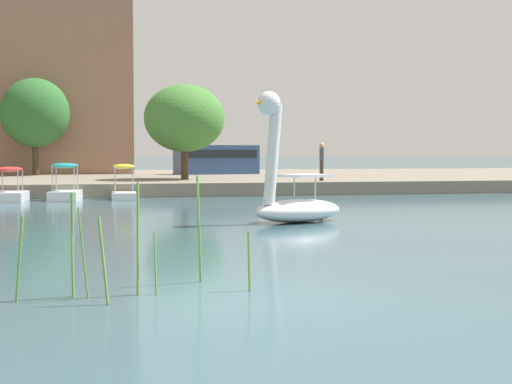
{
  "coord_description": "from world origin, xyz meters",
  "views": [
    {
      "loc": [
        -2.24,
        -9.83,
        1.92
      ],
      "look_at": [
        2.81,
        12.75,
        0.71
      ],
      "focal_mm": 54.1,
      "sensor_mm": 36.0,
      "label": 1
    }
  ],
  "objects_px": {
    "parked_van": "(216,158)",
    "pedal_boat_teal": "(65,189)",
    "swan_boat": "(293,195)",
    "pedal_boat_yellow": "(124,189)",
    "pedal_boat_red": "(10,190)",
    "person_on_path": "(322,160)",
    "tree_broadleaf_right": "(35,113)",
    "tree_broadleaf_behind_dock": "(184,118)"
  },
  "relations": [
    {
      "from": "tree_broadleaf_behind_dock",
      "to": "person_on_path",
      "type": "distance_m",
      "value": 7.11
    },
    {
      "from": "pedal_boat_teal",
      "to": "parked_van",
      "type": "xyz_separation_m",
      "value": [
        8.54,
        14.25,
        1.07
      ]
    },
    {
      "from": "pedal_boat_yellow",
      "to": "tree_broadleaf_behind_dock",
      "type": "relative_size",
      "value": 0.33
    },
    {
      "from": "pedal_boat_teal",
      "to": "parked_van",
      "type": "relative_size",
      "value": 0.44
    },
    {
      "from": "swan_boat",
      "to": "person_on_path",
      "type": "bearing_deg",
      "value": 69.58
    },
    {
      "from": "swan_boat",
      "to": "pedal_boat_yellow",
      "type": "relative_size",
      "value": 1.97
    },
    {
      "from": "tree_broadleaf_right",
      "to": "pedal_boat_yellow",
      "type": "bearing_deg",
      "value": -73.18
    },
    {
      "from": "pedal_boat_yellow",
      "to": "tree_broadleaf_right",
      "type": "xyz_separation_m",
      "value": [
        -4.25,
        14.05,
        3.68
      ]
    },
    {
      "from": "pedal_boat_yellow",
      "to": "pedal_boat_teal",
      "type": "distance_m",
      "value": 2.31
    },
    {
      "from": "pedal_boat_red",
      "to": "parked_van",
      "type": "relative_size",
      "value": 0.42
    },
    {
      "from": "tree_broadleaf_right",
      "to": "parked_van",
      "type": "bearing_deg",
      "value": 1.21
    },
    {
      "from": "pedal_boat_red",
      "to": "tree_broadleaf_behind_dock",
      "type": "bearing_deg",
      "value": 39.3
    },
    {
      "from": "pedal_boat_yellow",
      "to": "swan_boat",
      "type": "bearing_deg",
      "value": -70.64
    },
    {
      "from": "swan_boat",
      "to": "parked_van",
      "type": "bearing_deg",
      "value": 84.98
    },
    {
      "from": "pedal_boat_red",
      "to": "swan_boat",
      "type": "bearing_deg",
      "value": -52.99
    },
    {
      "from": "parked_van",
      "to": "person_on_path",
      "type": "bearing_deg",
      "value": -75.9
    },
    {
      "from": "swan_boat",
      "to": "tree_broadleaf_behind_dock",
      "type": "bearing_deg",
      "value": 92.43
    },
    {
      "from": "tree_broadleaf_behind_dock",
      "to": "tree_broadleaf_right",
      "type": "bearing_deg",
      "value": 132.92
    },
    {
      "from": "swan_boat",
      "to": "tree_broadleaf_behind_dock",
      "type": "relative_size",
      "value": 0.65
    },
    {
      "from": "swan_boat",
      "to": "pedal_boat_teal",
      "type": "height_order",
      "value": "swan_boat"
    },
    {
      "from": "pedal_boat_yellow",
      "to": "tree_broadleaf_behind_dock",
      "type": "distance_m",
      "value": 7.49
    },
    {
      "from": "pedal_boat_red",
      "to": "tree_broadleaf_right",
      "type": "relative_size",
      "value": 0.4
    },
    {
      "from": "person_on_path",
      "to": "parked_van",
      "type": "bearing_deg",
      "value": 104.1
    },
    {
      "from": "swan_boat",
      "to": "tree_broadleaf_right",
      "type": "bearing_deg",
      "value": 107.96
    },
    {
      "from": "pedal_boat_yellow",
      "to": "pedal_boat_teal",
      "type": "relative_size",
      "value": 0.79
    },
    {
      "from": "swan_boat",
      "to": "tree_broadleaf_behind_dock",
      "type": "distance_m",
      "value": 17.56
    },
    {
      "from": "pedal_boat_teal",
      "to": "parked_van",
      "type": "distance_m",
      "value": 16.65
    },
    {
      "from": "pedal_boat_red",
      "to": "tree_broadleaf_right",
      "type": "distance_m",
      "value": 14.76
    },
    {
      "from": "pedal_boat_teal",
      "to": "tree_broadleaf_right",
      "type": "relative_size",
      "value": 0.41
    },
    {
      "from": "parked_van",
      "to": "pedal_boat_teal",
      "type": "bearing_deg",
      "value": -120.92
    },
    {
      "from": "person_on_path",
      "to": "tree_broadleaf_behind_dock",
      "type": "bearing_deg",
      "value": 150.11
    },
    {
      "from": "tree_broadleaf_behind_dock",
      "to": "pedal_boat_red",
      "type": "bearing_deg",
      "value": -140.7
    },
    {
      "from": "pedal_boat_red",
      "to": "person_on_path",
      "type": "height_order",
      "value": "person_on_path"
    },
    {
      "from": "tree_broadleaf_behind_dock",
      "to": "parked_van",
      "type": "relative_size",
      "value": 1.06
    },
    {
      "from": "pedal_boat_teal",
      "to": "person_on_path",
      "type": "height_order",
      "value": "person_on_path"
    },
    {
      "from": "pedal_boat_teal",
      "to": "person_on_path",
      "type": "xyz_separation_m",
      "value": [
        11.47,
        2.58,
        1.1
      ]
    },
    {
      "from": "pedal_boat_red",
      "to": "tree_broadleaf_behind_dock",
      "type": "height_order",
      "value": "tree_broadleaf_behind_dock"
    },
    {
      "from": "pedal_boat_red",
      "to": "parked_van",
      "type": "distance_m",
      "value": 18.0
    },
    {
      "from": "pedal_boat_yellow",
      "to": "parked_van",
      "type": "distance_m",
      "value": 15.61
    },
    {
      "from": "pedal_boat_red",
      "to": "person_on_path",
      "type": "distance_m",
      "value": 13.88
    },
    {
      "from": "swan_boat",
      "to": "pedal_boat_yellow",
      "type": "bearing_deg",
      "value": 109.36
    },
    {
      "from": "pedal_boat_teal",
      "to": "tree_broadleaf_right",
      "type": "xyz_separation_m",
      "value": [
        -1.94,
        14.03,
        3.66
      ]
    }
  ]
}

